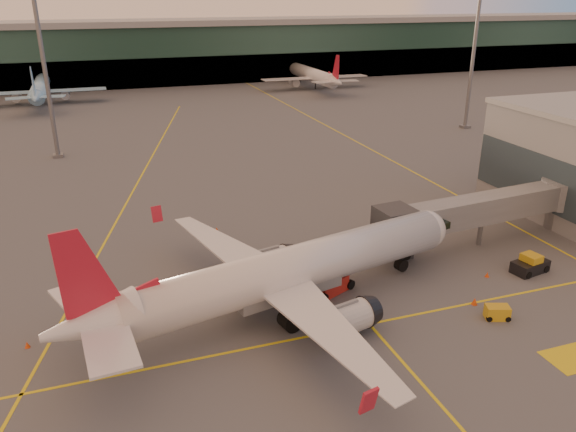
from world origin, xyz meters
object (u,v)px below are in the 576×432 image
object	(u,v)px
gpu_cart	(497,313)
pushback_tug	(530,265)
main_airplane	(283,274)
catering_truck	(327,267)

from	to	relation	value
gpu_cart	pushback_tug	distance (m)	10.17
main_airplane	pushback_tug	distance (m)	24.70
catering_truck	pushback_tug	world-z (taller)	catering_truck
main_airplane	catering_truck	bearing A→B (deg)	9.71
main_airplane	gpu_cart	distance (m)	17.75
main_airplane	catering_truck	world-z (taller)	main_airplane
main_airplane	catering_truck	distance (m)	5.18
catering_truck	gpu_cart	size ratio (longest dim) A/B	2.79
main_airplane	pushback_tug	bearing A→B (deg)	-15.26
pushback_tug	catering_truck	bearing A→B (deg)	161.29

